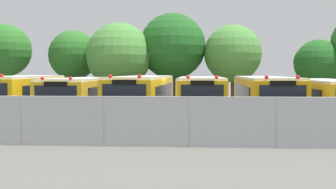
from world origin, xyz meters
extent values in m
plane|color=#595651|center=(0.00, 0.00, 0.00)|extent=(160.00, 160.00, 0.00)
cube|color=yellow|center=(-8.50, -0.03, 1.43)|extent=(2.65, 9.48, 2.16)
cube|color=white|center=(-8.50, -0.03, 2.57)|extent=(2.60, 9.29, 0.12)
cube|color=black|center=(-7.28, 0.30, 1.77)|extent=(0.23, 7.35, 0.78)
cube|color=black|center=(-9.73, 0.24, 1.77)|extent=(0.23, 7.35, 0.78)
cube|color=black|center=(-8.50, -0.03, 1.00)|extent=(2.68, 9.58, 0.10)
sphere|color=red|center=(-7.72, -4.57, 2.67)|extent=(0.18, 0.18, 0.18)
cylinder|color=black|center=(-7.35, -3.31, 0.50)|extent=(0.31, 1.01, 1.00)
cylinder|color=black|center=(-7.51, 2.91, 0.50)|extent=(0.31, 1.01, 1.00)
cylinder|color=black|center=(-9.64, 2.86, 0.50)|extent=(0.31, 1.01, 1.00)
cube|color=yellow|center=(-5.20, 0.23, 1.37)|extent=(2.58, 9.82, 2.04)
cube|color=white|center=(-5.20, 0.23, 2.45)|extent=(2.53, 9.63, 0.12)
cube|color=black|center=(-5.12, -4.73, 0.53)|extent=(2.47, 0.20, 0.36)
cube|color=black|center=(-5.12, -4.68, 1.74)|extent=(1.98, 0.09, 0.98)
cube|color=black|center=(-3.98, 0.55, 1.70)|extent=(0.17, 7.63, 0.73)
cube|color=black|center=(-6.43, 0.51, 1.70)|extent=(0.17, 7.63, 0.73)
cube|color=black|center=(-5.20, 0.23, 0.96)|extent=(2.61, 9.92, 0.10)
sphere|color=red|center=(-4.45, -4.50, 2.55)|extent=(0.18, 0.18, 0.18)
sphere|color=red|center=(-5.78, -4.53, 2.55)|extent=(0.18, 0.18, 0.18)
cube|color=black|center=(-5.12, -4.69, 2.29)|extent=(1.09, 0.10, 0.24)
cylinder|color=black|center=(-4.07, -3.25, 0.50)|extent=(0.30, 1.00, 1.00)
cylinder|color=black|center=(-6.21, -3.28, 0.50)|extent=(0.30, 1.00, 1.00)
cylinder|color=black|center=(-4.18, 3.34, 0.50)|extent=(0.30, 1.00, 1.00)
cylinder|color=black|center=(-6.32, 3.30, 0.50)|extent=(0.30, 1.00, 1.00)
cube|color=yellow|center=(-1.64, 0.09, 1.42)|extent=(2.65, 11.26, 2.15)
cube|color=white|center=(-1.64, 0.09, 2.56)|extent=(2.59, 11.04, 0.12)
cube|color=black|center=(-1.77, -5.58, 0.53)|extent=(2.44, 0.22, 0.36)
cube|color=black|center=(-1.77, -5.53, 1.81)|extent=(1.96, 0.11, 1.03)
cube|color=black|center=(-0.42, 0.37, 1.77)|extent=(0.24, 8.74, 0.77)
cube|color=black|center=(-2.84, 0.42, 1.77)|extent=(0.24, 8.74, 0.77)
cube|color=black|center=(-1.64, 0.09, 0.99)|extent=(2.67, 11.37, 0.10)
sphere|color=red|center=(-1.11, -5.37, 2.66)|extent=(0.18, 0.18, 0.18)
sphere|color=red|center=(-2.42, -5.34, 2.66)|extent=(0.18, 0.18, 0.18)
cube|color=black|center=(-1.77, -5.54, 2.40)|extent=(1.07, 0.11, 0.24)
cylinder|color=black|center=(-0.68, -4.13, 0.50)|extent=(0.30, 1.01, 1.00)
cylinder|color=black|center=(-2.79, -4.08, 0.50)|extent=(0.30, 1.01, 1.00)
cylinder|color=black|center=(-0.50, 3.87, 0.50)|extent=(0.30, 1.01, 1.00)
cylinder|color=black|center=(-2.60, 3.92, 0.50)|extent=(0.30, 1.01, 1.00)
cube|color=yellow|center=(1.60, 0.24, 1.39)|extent=(2.53, 9.14, 2.09)
cube|color=white|center=(1.60, 0.24, 2.50)|extent=(2.48, 8.95, 0.12)
cube|color=black|center=(1.66, -4.38, 0.53)|extent=(2.45, 0.20, 0.36)
cube|color=black|center=(1.66, -4.33, 1.77)|extent=(1.97, 0.09, 1.00)
cube|color=black|center=(2.81, 0.56, 1.73)|extent=(0.14, 7.10, 0.75)
cube|color=black|center=(0.37, 0.52, 1.73)|extent=(0.14, 7.10, 0.75)
cube|color=black|center=(1.60, 0.24, 0.98)|extent=(2.56, 9.23, 0.10)
sphere|color=red|center=(2.32, -4.15, 2.60)|extent=(0.18, 0.18, 0.18)
sphere|color=red|center=(1.00, -4.17, 2.60)|extent=(0.18, 0.18, 0.18)
cube|color=black|center=(1.66, -4.34, 2.34)|extent=(1.08, 0.10, 0.24)
cylinder|color=black|center=(2.70, -2.90, 0.50)|extent=(0.29, 1.00, 1.00)
cylinder|color=black|center=(0.58, -2.93, 0.50)|extent=(0.29, 1.00, 1.00)
cylinder|color=black|center=(2.62, 3.01, 0.50)|extent=(0.29, 1.00, 1.00)
cylinder|color=black|center=(0.50, 2.98, 0.50)|extent=(0.29, 1.00, 1.00)
cube|color=#EAA80C|center=(5.03, -0.05, 1.41)|extent=(2.50, 11.36, 2.11)
cube|color=white|center=(5.03, -0.05, 2.52)|extent=(2.45, 11.14, 0.12)
cube|color=black|center=(5.07, -5.79, 0.53)|extent=(2.46, 0.18, 0.36)
cube|color=black|center=(5.07, -5.74, 1.79)|extent=(1.98, 0.08, 1.01)
cube|color=black|center=(6.25, 0.26, 1.75)|extent=(0.11, 8.85, 0.76)
cube|color=black|center=(3.80, 0.24, 1.75)|extent=(0.11, 8.85, 0.76)
cube|color=black|center=(5.03, -0.05, 0.98)|extent=(2.53, 11.48, 0.10)
sphere|color=red|center=(5.74, -5.57, 2.62)|extent=(0.18, 0.18, 0.18)
sphere|color=red|center=(4.41, -5.58, 2.62)|extent=(0.18, 0.18, 0.18)
cube|color=black|center=(5.07, -5.75, 2.36)|extent=(1.09, 0.09, 0.24)
cylinder|color=black|center=(6.13, -4.31, 0.50)|extent=(0.29, 1.00, 1.00)
cylinder|color=black|center=(4.00, -4.33, 0.50)|extent=(0.29, 1.00, 1.00)
cylinder|color=black|center=(6.07, 3.83, 0.50)|extent=(0.29, 1.00, 1.00)
cylinder|color=black|center=(3.93, 3.81, 0.50)|extent=(0.29, 1.00, 1.00)
cube|color=yellow|center=(8.45, 0.19, 1.33)|extent=(2.53, 10.49, 1.96)
cube|color=white|center=(8.45, 0.19, 2.37)|extent=(2.48, 10.28, 0.12)
cube|color=black|center=(7.19, 0.48, 1.65)|extent=(0.09, 8.17, 0.71)
cube|color=black|center=(8.45, 0.19, 0.94)|extent=(2.55, 10.60, 0.10)
cylinder|color=black|center=(7.38, -3.66, 0.50)|extent=(0.29, 1.00, 1.00)
cylinder|color=black|center=(9.51, 3.63, 0.50)|extent=(0.29, 1.00, 1.00)
cylinder|color=black|center=(7.33, 3.62, 0.50)|extent=(0.29, 1.00, 1.00)
cylinder|color=#4C3823|center=(-13.19, 8.75, 1.49)|extent=(0.46, 0.46, 2.98)
sphere|color=#286623|center=(-13.19, 8.75, 4.47)|extent=(3.96, 3.96, 3.96)
sphere|color=#286623|center=(-12.48, 8.44, 4.58)|extent=(2.30, 2.30, 2.30)
cylinder|color=#4C3823|center=(-8.42, 10.47, 1.35)|extent=(0.47, 0.47, 2.71)
sphere|color=#286623|center=(-8.42, 10.47, 4.17)|extent=(3.89, 3.89, 3.89)
sphere|color=#286623|center=(-8.85, 10.57, 4.58)|extent=(2.36, 2.36, 2.36)
cylinder|color=#4C3823|center=(-4.62, 9.35, 1.11)|extent=(0.40, 0.40, 2.23)
sphere|color=#478438|center=(-4.62, 9.35, 4.09)|extent=(4.96, 4.96, 4.96)
sphere|color=#478438|center=(-4.10, 9.61, 3.88)|extent=(2.84, 2.84, 2.84)
cylinder|color=#4C3823|center=(-0.62, 10.35, 1.46)|extent=(0.46, 0.46, 2.92)
sphere|color=#1E561E|center=(-0.62, 10.35, 4.83)|extent=(5.09, 5.09, 5.09)
sphere|color=#1E561E|center=(-0.18, 9.97, 4.66)|extent=(2.91, 2.91, 2.91)
cylinder|color=#4C3823|center=(3.96, 9.89, 1.30)|extent=(0.29, 0.29, 2.60)
sphere|color=#478438|center=(3.96, 9.89, 4.23)|extent=(4.35, 4.35, 4.35)
sphere|color=#478438|center=(3.97, 10.11, 4.68)|extent=(3.01, 3.01, 3.01)
cylinder|color=#4C3823|center=(10.29, 9.87, 1.05)|extent=(0.38, 0.38, 2.10)
sphere|color=#1E561E|center=(10.29, 9.87, 3.46)|extent=(3.61, 3.61, 3.61)
sphere|color=#1E561E|center=(9.83, 9.84, 3.54)|extent=(2.78, 2.78, 2.78)
cylinder|color=#9EA0A3|center=(-5.37, -8.29, 0.97)|extent=(0.07, 0.07, 1.94)
cylinder|color=#9EA0A3|center=(-2.10, -8.29, 0.97)|extent=(0.07, 0.07, 1.94)
cylinder|color=#9EA0A3|center=(1.17, -8.29, 0.97)|extent=(0.07, 0.07, 1.94)
cylinder|color=#9EA0A3|center=(4.44, -8.29, 0.97)|extent=(0.07, 0.07, 1.94)
cube|color=#ADB2B7|center=(-0.46, -8.29, 0.97)|extent=(22.87, 0.02, 1.90)
cylinder|color=#9EA0A3|center=(-0.46, -8.29, 1.91)|extent=(22.87, 0.04, 0.04)
cone|color=#EA5914|center=(3.10, -7.57, 0.34)|extent=(0.52, 0.52, 0.69)
camera|label=1|loc=(1.65, -26.20, 2.86)|focal=50.82mm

